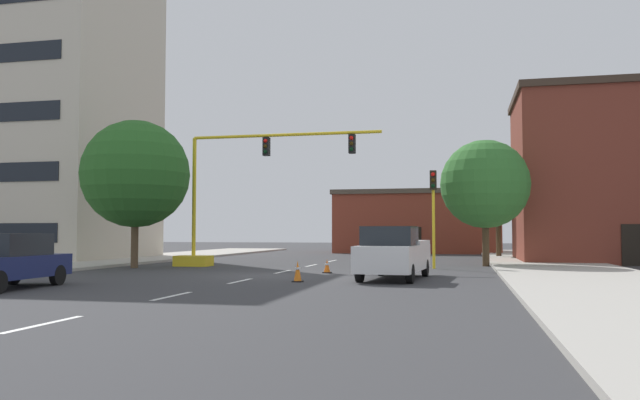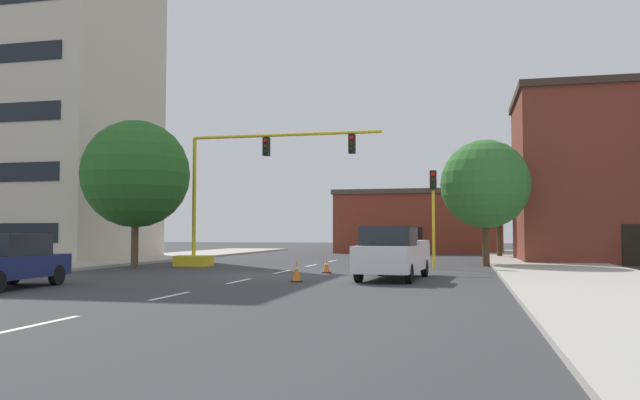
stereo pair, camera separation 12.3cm
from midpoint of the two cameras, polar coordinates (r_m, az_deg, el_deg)
name	(u,v)px [view 1 (the left image)]	position (r m, az deg, el deg)	size (l,w,h in m)	color
ground_plane	(266,276)	(26.06, -5.08, -6.82)	(160.00, 160.00, 0.00)	#38383A
sidewalk_left	(104,262)	(38.56, -19.04, -5.30)	(6.00, 56.00, 0.14)	#B2ADA3
sidewalk_right	(555,267)	(33.08, 20.42, -5.70)	(6.00, 56.00, 0.14)	#B2ADA3
lane_stripe_seg_0	(44,324)	(13.50, -23.94, -10.22)	(0.16, 2.40, 0.01)	silver
lane_stripe_seg_1	(172,296)	(18.18, -13.42, -8.44)	(0.16, 2.40, 0.01)	silver
lane_stripe_seg_2	(240,281)	(23.23, -7.37, -7.28)	(0.16, 2.40, 0.01)	silver
lane_stripe_seg_3	(283,272)	(28.45, -3.53, -6.49)	(0.16, 2.40, 0.01)	silver
lane_stripe_seg_4	(311,265)	(33.75, -0.89, -5.94)	(0.16, 2.40, 0.01)	silver
lane_stripe_seg_5	(332,261)	(39.11, 1.03, -5.52)	(0.16, 2.40, 0.01)	silver
building_tall_left	(36,100)	(46.47, -24.37, 8.26)	(13.86, 10.76, 21.14)	beige
building_brick_center	(418,222)	(55.65, 8.76, -1.95)	(14.11, 7.51, 5.37)	brown
building_row_right	(612,176)	(41.11, 24.84, 1.95)	(11.15, 8.83, 10.14)	brown
traffic_signal_gantry	(221,221)	(33.17, -9.10, -1.90)	(10.83, 1.20, 6.83)	yellow
traffic_light_pole_right	(433,196)	(31.36, 10.10, 0.32)	(0.32, 0.47, 4.80)	yellow
tree_right_far	(498,185)	(45.35, 15.72, 1.28)	(4.92, 4.92, 7.49)	#4C3823
tree_left_near	(136,174)	(32.89, -16.44, 2.27)	(5.38, 5.38, 7.39)	brown
tree_right_mid	(485,184)	(34.14, 14.60, 1.39)	(4.65, 4.65, 6.62)	#4C3823
pickup_truck_white	(394,253)	(24.02, 6.57, -4.82)	(2.43, 5.55, 1.99)	white
sedan_navy_near_left	(7,260)	(22.17, -26.63, -4.92)	(2.14, 4.61, 1.74)	navy
traffic_cone_roadside_a	(298,272)	(22.65, -2.19, -6.48)	(0.36, 0.36, 0.76)	black
traffic_cone_roadside_b	(327,266)	(27.58, 0.51, -6.01)	(0.36, 0.36, 0.60)	black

